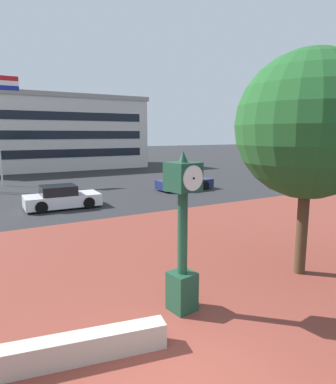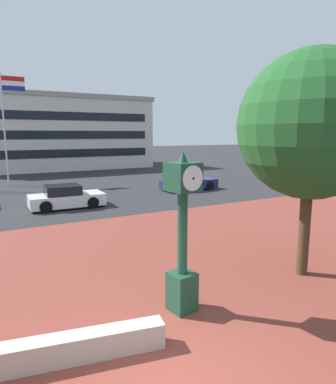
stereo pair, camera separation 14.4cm
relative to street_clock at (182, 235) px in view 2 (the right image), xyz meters
name	(u,v)px [view 2 (the right image)]	position (x,y,z in m)	size (l,w,h in m)	color
plaza_brick_paving	(101,296)	(-1.46, 1.60, -1.83)	(44.00, 15.30, 0.01)	brown
planter_wall	(79,347)	(-2.58, -0.60, -1.59)	(3.20, 0.40, 0.50)	#ADA393
street_clock	(182,235)	(0.00, 0.00, 0.00)	(0.72, 0.77, 3.73)	#19422D
plaza_tree	(313,129)	(4.42, 0.21, 2.39)	(4.42, 4.11, 6.38)	#42301E
car_street_far	(189,182)	(9.48, 14.63, -1.27)	(4.21, 1.94, 1.28)	navy
car_street_distant	(66,198)	(0.15, 12.79, -1.27)	(4.08, 2.05, 1.28)	silver
flagpole_secondary	(7,118)	(-1.81, 23.48, 3.49)	(1.79, 0.14, 8.79)	silver
civic_building	(55,133)	(4.33, 36.86, 2.42)	(21.64, 10.94, 8.48)	beige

